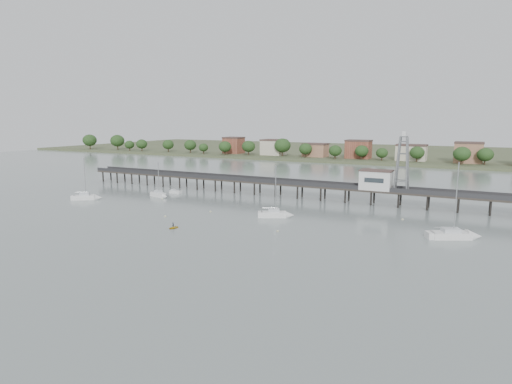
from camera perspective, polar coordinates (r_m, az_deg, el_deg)
ground_plane at (r=75.98m, az=-13.63°, el=-7.79°), size 500.00×500.00×0.00m
pier at (r=125.56m, az=4.41°, el=1.07°), size 150.00×5.00×5.50m
pier_building at (r=117.88m, az=15.70°, el=1.59°), size 8.40×5.40×5.30m
lattice_tower at (r=116.28m, az=18.94°, el=3.53°), size 3.20×3.20×15.50m
sailboat_b at (r=128.01m, az=-12.64°, el=-0.39°), size 6.57×3.18×10.63m
sailboat_d at (r=90.47m, az=25.49°, el=-5.25°), size 9.73×6.69×15.56m
sailboat_a at (r=130.23m, az=-21.37°, el=-0.66°), size 7.38×6.27×12.55m
sailboat_c at (r=99.58m, az=3.05°, el=-3.01°), size 7.83×5.37×12.67m
white_tender at (r=133.60m, az=-10.72°, el=-0.01°), size 3.79×1.70×1.45m
yellow_dinghy at (r=91.14m, az=-10.98°, el=-4.78°), size 1.74×0.77×2.35m
dinghy_occupant at (r=91.14m, az=-10.98°, el=-4.78°), size 0.46×1.11×0.26m
mooring_buoys at (r=102.28m, az=-2.42°, el=-2.99°), size 65.59×22.93×0.39m
far_shore at (r=298.72m, az=17.99°, el=5.02°), size 500.00×170.00×10.40m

